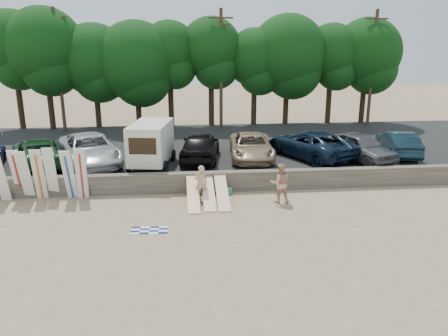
# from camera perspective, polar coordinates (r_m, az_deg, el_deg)

# --- Properties ---
(ground) EXTENTS (120.00, 120.00, 0.00)m
(ground) POSITION_cam_1_polar(r_m,az_deg,el_deg) (19.37, -1.93, -5.93)
(ground) COLOR tan
(ground) RESTS_ON ground
(seawall) EXTENTS (44.00, 0.50, 1.00)m
(seawall) POSITION_cam_1_polar(r_m,az_deg,el_deg) (22.02, -2.45, -1.80)
(seawall) COLOR #6B6356
(seawall) RESTS_ON ground
(parking_lot) EXTENTS (44.00, 14.50, 0.70)m
(parking_lot) POSITION_cam_1_polar(r_m,az_deg,el_deg) (29.27, -3.29, 2.42)
(parking_lot) COLOR #282828
(parking_lot) RESTS_ON ground
(treeline) EXTENTS (33.11, 6.56, 9.20)m
(treeline) POSITION_cam_1_polar(r_m,az_deg,el_deg) (35.43, -4.84, 14.70)
(treeline) COLOR #382616
(treeline) RESTS_ON parking_lot
(utility_poles) EXTENTS (25.80, 0.26, 9.00)m
(utility_poles) POSITION_cam_1_polar(r_m,az_deg,el_deg) (34.12, -0.39, 13.02)
(utility_poles) COLOR #473321
(utility_poles) RESTS_ON parking_lot
(box_trailer) EXTENTS (2.61, 3.99, 2.38)m
(box_trailer) POSITION_cam_1_polar(r_m,az_deg,el_deg) (24.12, -9.52, 3.36)
(box_trailer) COLOR silver
(box_trailer) RESTS_ON parking_lot
(car_1) EXTENTS (4.31, 6.09, 1.54)m
(car_1) POSITION_cam_1_polar(r_m,az_deg,el_deg) (25.91, -23.06, 1.88)
(car_1) COLOR #13361B
(car_1) RESTS_ON parking_lot
(car_2) EXTENTS (4.72, 6.52, 1.65)m
(car_2) POSITION_cam_1_polar(r_m,az_deg,el_deg) (25.41, -17.15, 2.33)
(car_2) COLOR #B1B2B6
(car_2) RESTS_ON parking_lot
(car_3) EXTENTS (2.73, 5.26, 1.71)m
(car_3) POSITION_cam_1_polar(r_m,az_deg,el_deg) (25.01, -3.13, 2.89)
(car_3) COLOR black
(car_3) RESTS_ON parking_lot
(car_4) EXTENTS (2.82, 5.38, 1.44)m
(car_4) POSITION_cam_1_polar(r_m,az_deg,el_deg) (25.47, 3.60, 2.82)
(car_4) COLOR #9F8365
(car_4) RESTS_ON parking_lot
(car_5) EXTENTS (4.87, 6.40, 1.62)m
(car_5) POSITION_cam_1_polar(r_m,az_deg,el_deg) (26.16, 11.21, 3.09)
(car_5) COLOR black
(car_5) RESTS_ON parking_lot
(car_6) EXTENTS (3.32, 5.00, 1.58)m
(car_6) POSITION_cam_1_polar(r_m,az_deg,el_deg) (26.22, 17.47, 2.64)
(car_6) COLOR #4C4E51
(car_6) RESTS_ON parking_lot
(car_7) EXTENTS (2.26, 4.66, 1.47)m
(car_7) POSITION_cam_1_polar(r_m,az_deg,el_deg) (28.15, 21.76, 3.00)
(car_7) COLOR #112631
(car_7) RESTS_ON parking_lot
(surfboard_upright_1) EXTENTS (0.58, 0.68, 2.55)m
(surfboard_upright_1) POSITION_cam_1_polar(r_m,az_deg,el_deg) (22.79, -27.19, -0.96)
(surfboard_upright_1) COLOR white
(surfboard_upright_1) RESTS_ON ground
(surfboard_upright_2) EXTENTS (0.51, 0.76, 2.52)m
(surfboard_upright_2) POSITION_cam_1_polar(r_m,az_deg,el_deg) (22.79, -25.34, -0.76)
(surfboard_upright_2) COLOR white
(surfboard_upright_2) RESTS_ON ground
(surfboard_upright_3) EXTENTS (0.51, 0.83, 2.50)m
(surfboard_upright_3) POSITION_cam_1_polar(r_m,az_deg,el_deg) (22.48, -24.55, -0.90)
(surfboard_upright_3) COLOR white
(surfboard_upright_3) RESTS_ON ground
(surfboard_upright_4) EXTENTS (0.55, 0.67, 2.55)m
(surfboard_upright_4) POSITION_cam_1_polar(r_m,az_deg,el_deg) (22.29, -23.04, -0.80)
(surfboard_upright_4) COLOR white
(surfboard_upright_4) RESTS_ON ground
(surfboard_upright_5) EXTENTS (0.52, 0.53, 2.57)m
(surfboard_upright_5) POSITION_cam_1_polar(r_m,az_deg,el_deg) (22.28, -21.67, -0.63)
(surfboard_upright_5) COLOR white
(surfboard_upright_5) RESTS_ON ground
(surfboard_upright_6) EXTENTS (0.54, 0.83, 2.51)m
(surfboard_upright_6) POSITION_cam_1_polar(r_m,az_deg,el_deg) (21.83, -19.61, -0.84)
(surfboard_upright_6) COLOR white
(surfboard_upright_6) RESTS_ON ground
(surfboard_upright_7) EXTENTS (0.59, 0.63, 2.56)m
(surfboard_upright_7) POSITION_cam_1_polar(r_m,az_deg,el_deg) (21.69, -18.14, -0.73)
(surfboard_upright_7) COLOR white
(surfboard_upright_7) RESTS_ON ground
(surfboard_low_0) EXTENTS (0.56, 2.89, 0.93)m
(surfboard_low_0) POSITION_cam_1_polar(r_m,az_deg,el_deg) (20.44, -4.06, -3.36)
(surfboard_low_0) COLOR #FEDCA0
(surfboard_low_0) RESTS_ON ground
(surfboard_low_1) EXTENTS (0.56, 2.90, 0.90)m
(surfboard_low_1) POSITION_cam_1_polar(r_m,az_deg,el_deg) (20.63, -2.04, -3.18)
(surfboard_low_1) COLOR #FEDCA0
(surfboard_low_1) RESTS_ON ground
(surfboard_low_2) EXTENTS (0.56, 2.89, 0.95)m
(surfboard_low_2) POSITION_cam_1_polar(r_m,az_deg,el_deg) (20.61, -0.26, -3.13)
(surfboard_low_2) COLOR #FEDCA0
(surfboard_low_2) RESTS_ON ground
(beachgoer_a) EXTENTS (0.69, 0.51, 1.73)m
(beachgoer_a) POSITION_cam_1_polar(r_m,az_deg,el_deg) (20.65, -3.02, -1.97)
(beachgoer_a) COLOR tan
(beachgoer_a) RESTS_ON ground
(beachgoer_b) EXTENTS (0.93, 0.73, 1.89)m
(beachgoer_b) POSITION_cam_1_polar(r_m,az_deg,el_deg) (20.52, 7.32, -1.97)
(beachgoer_b) COLOR tan
(beachgoer_b) RESTS_ON ground
(cooler) EXTENTS (0.46, 0.41, 0.32)m
(cooler) POSITION_cam_1_polar(r_m,az_deg,el_deg) (21.64, 0.42, -3.06)
(cooler) COLOR #28934B
(cooler) RESTS_ON ground
(gear_bag) EXTENTS (0.35, 0.32, 0.22)m
(gear_bag) POSITION_cam_1_polar(r_m,az_deg,el_deg) (21.61, -1.07, -3.23)
(gear_bag) COLOR #D34618
(gear_bag) RESTS_ON ground
(beach_towel) EXTENTS (1.56, 1.56, 0.00)m
(beach_towel) POSITION_cam_1_polar(r_m,az_deg,el_deg) (17.94, -9.71, -8.01)
(beach_towel) COLOR white
(beach_towel) RESTS_ON ground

